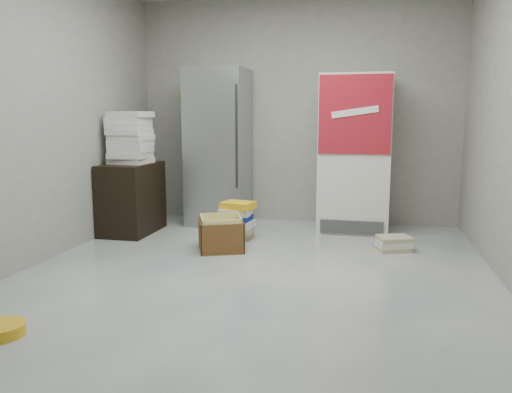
{
  "coord_description": "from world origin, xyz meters",
  "views": [
    {
      "loc": [
        0.91,
        -3.8,
        1.33
      ],
      "look_at": [
        -0.11,
        0.7,
        0.59
      ],
      "focal_mm": 35.0,
      "sensor_mm": 36.0,
      "label": 1
    }
  ],
  "objects_px": {
    "wood_shelf": "(132,198)",
    "steel_fridge": "(219,147)",
    "cardboard_box": "(221,236)",
    "coke_cooler": "(355,153)",
    "phonebook_stack_main": "(237,221)"
  },
  "relations": [
    {
      "from": "wood_shelf",
      "to": "cardboard_box",
      "type": "distance_m",
      "value": 1.35
    },
    {
      "from": "phonebook_stack_main",
      "to": "coke_cooler",
      "type": "bearing_deg",
      "value": 39.75
    },
    {
      "from": "steel_fridge",
      "to": "phonebook_stack_main",
      "type": "distance_m",
      "value": 1.16
    },
    {
      "from": "coke_cooler",
      "to": "wood_shelf",
      "type": "bearing_deg",
      "value": -163.72
    },
    {
      "from": "steel_fridge",
      "to": "wood_shelf",
      "type": "bearing_deg",
      "value": -138.69
    },
    {
      "from": "wood_shelf",
      "to": "steel_fridge",
      "type": "bearing_deg",
      "value": 41.31
    },
    {
      "from": "cardboard_box",
      "to": "wood_shelf",
      "type": "bearing_deg",
      "value": 134.62
    },
    {
      "from": "steel_fridge",
      "to": "cardboard_box",
      "type": "distance_m",
      "value": 1.54
    },
    {
      "from": "wood_shelf",
      "to": "cardboard_box",
      "type": "bearing_deg",
      "value": -23.03
    },
    {
      "from": "phonebook_stack_main",
      "to": "cardboard_box",
      "type": "distance_m",
      "value": 0.48
    },
    {
      "from": "cardboard_box",
      "to": "steel_fridge",
      "type": "bearing_deg",
      "value": 84.97
    },
    {
      "from": "wood_shelf",
      "to": "phonebook_stack_main",
      "type": "distance_m",
      "value": 1.27
    },
    {
      "from": "coke_cooler",
      "to": "wood_shelf",
      "type": "height_order",
      "value": "coke_cooler"
    },
    {
      "from": "coke_cooler",
      "to": "cardboard_box",
      "type": "xyz_separation_m",
      "value": [
        -1.26,
        -1.24,
        -0.76
      ]
    },
    {
      "from": "steel_fridge",
      "to": "cardboard_box",
      "type": "bearing_deg",
      "value": -72.67
    }
  ]
}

